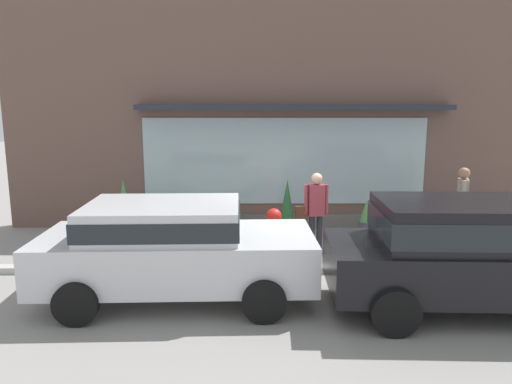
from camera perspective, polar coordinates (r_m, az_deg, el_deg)
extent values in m
plane|color=gray|center=(9.20, 5.92, -9.05)|extent=(60.00, 60.00, 0.00)
cube|color=#B2B2AD|center=(8.99, 6.05, -9.11)|extent=(14.00, 0.24, 0.12)
cube|color=brown|center=(11.86, 4.66, 8.84)|extent=(14.00, 0.36, 5.46)
cube|color=#9EB7BC|center=(11.73, 3.64, 3.66)|extent=(6.85, 0.03, 2.10)
cube|color=#232833|center=(11.51, 4.81, 10.00)|extent=(7.45, 0.56, 0.12)
cube|color=#605E59|center=(12.00, 4.56, -3.46)|extent=(7.25, 0.20, 0.36)
cylinder|color=red|center=(9.77, 2.37, -7.63)|extent=(0.39, 0.39, 0.06)
cylinder|color=red|center=(9.66, 2.39, -5.44)|extent=(0.26, 0.26, 0.72)
sphere|color=red|center=(9.55, 2.41, -2.88)|extent=(0.31, 0.31, 0.31)
cylinder|color=red|center=(9.65, 1.39, -5.24)|extent=(0.10, 0.09, 0.09)
cylinder|color=red|center=(9.66, 3.40, -5.23)|extent=(0.10, 0.09, 0.09)
cylinder|color=red|center=(9.49, 2.43, -5.51)|extent=(0.09, 0.10, 0.09)
cylinder|color=#232328|center=(9.85, 6.87, -5.17)|extent=(0.12, 0.12, 0.84)
cylinder|color=#232328|center=(9.89, 7.80, -5.13)|extent=(0.12, 0.12, 0.84)
cube|color=#8E333D|center=(9.70, 7.44, -0.97)|extent=(0.33, 0.23, 0.63)
sphere|color=tan|center=(9.62, 7.50, 1.57)|extent=(0.23, 0.23, 0.23)
cylinder|color=#8E333D|center=(9.65, 6.26, -0.90)|extent=(0.08, 0.08, 0.60)
cylinder|color=#8E333D|center=(9.75, 8.61, -0.85)|extent=(0.08, 0.08, 0.60)
cube|color=#472D1E|center=(9.71, 5.68, -2.51)|extent=(0.25, 0.13, 0.28)
cylinder|color=#232328|center=(11.13, 23.26, -4.06)|extent=(0.12, 0.12, 0.87)
cylinder|color=#232328|center=(10.97, 23.32, -4.28)|extent=(0.12, 0.12, 0.87)
cube|color=#9E9384|center=(10.89, 23.58, -0.29)|extent=(0.29, 0.38, 0.65)
sphere|color=#A37556|center=(10.82, 23.75, 2.04)|extent=(0.24, 0.24, 0.24)
cylinder|color=#9E9384|center=(11.10, 23.50, -0.01)|extent=(0.08, 0.08, 0.62)
cylinder|color=#9E9384|center=(10.68, 23.68, -0.41)|extent=(0.08, 0.08, 0.62)
cube|color=black|center=(7.88, 24.25, -8.08)|extent=(4.22, 1.84, 0.71)
cube|color=black|center=(7.63, 23.17, -3.52)|extent=(2.34, 1.64, 0.67)
cube|color=#1E2328|center=(7.63, 23.17, -3.52)|extent=(2.38, 1.66, 0.37)
cylinder|color=black|center=(8.41, 13.53, -8.80)|extent=(0.67, 0.20, 0.67)
cylinder|color=black|center=(6.83, 16.48, -13.61)|extent=(0.67, 0.20, 0.67)
cube|color=silver|center=(7.73, -8.98, -7.57)|extent=(4.31, 1.94, 0.74)
cube|color=silver|center=(7.60, -10.70, -3.27)|extent=(2.39, 1.73, 0.53)
cube|color=#1E2328|center=(7.60, -10.70, -3.27)|extent=(2.43, 1.75, 0.29)
cylinder|color=black|center=(8.66, 0.63, -8.03)|extent=(0.64, 0.20, 0.64)
cylinder|color=black|center=(6.95, 1.23, -12.86)|extent=(0.64, 0.20, 0.64)
cylinder|color=black|center=(8.96, -16.62, -7.84)|extent=(0.64, 0.20, 0.64)
cylinder|color=black|center=(7.31, -20.37, -12.32)|extent=(0.64, 0.20, 0.64)
cylinder|color=#33473D|center=(11.40, -2.81, -4.41)|extent=(0.40, 0.40, 0.28)
sphere|color=#4C934C|center=(11.32, -2.82, -2.88)|extent=(0.50, 0.50, 0.50)
sphere|color=#B266B7|center=(11.15, -2.90, -2.72)|extent=(0.13, 0.13, 0.13)
sphere|color=orange|center=(11.33, -3.22, -2.42)|extent=(0.10, 0.10, 0.10)
cylinder|color=#B7B2A3|center=(11.76, -10.28, -4.22)|extent=(0.45, 0.45, 0.23)
sphere|color=#3D8442|center=(11.70, -10.32, -2.96)|extent=(0.43, 0.43, 0.43)
sphere|color=orange|center=(11.81, -10.16, -2.52)|extent=(0.10, 0.10, 0.10)
cylinder|color=#9E6042|center=(12.65, 26.02, -4.02)|extent=(0.29, 0.29, 0.25)
sphere|color=#2D6B33|center=(12.59, 26.12, -2.75)|extent=(0.38, 0.38, 0.38)
cylinder|color=#9E6042|center=(11.12, 3.94, -4.77)|extent=(0.41, 0.41, 0.29)
cone|color=#23562D|center=(10.95, 3.99, -1.30)|extent=(0.37, 0.37, 1.09)
cylinder|color=#4C4C51|center=(11.64, 13.16, -4.23)|extent=(0.32, 0.32, 0.33)
cone|color=#4C934C|center=(11.54, 13.25, -2.14)|extent=(0.29, 0.29, 0.54)
cylinder|color=#9E6042|center=(11.71, -14.98, -4.31)|extent=(0.46, 0.46, 0.29)
cone|color=#4C934C|center=(11.56, -15.13, -1.09)|extent=(0.41, 0.41, 1.05)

